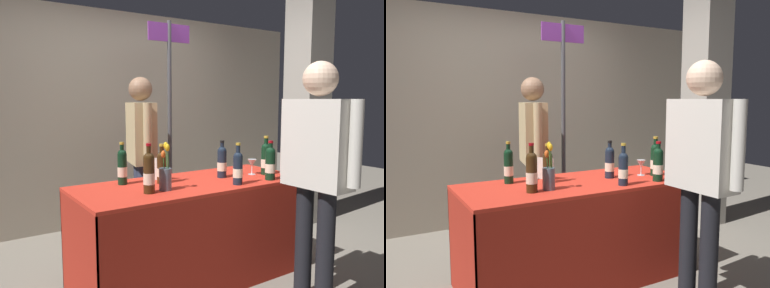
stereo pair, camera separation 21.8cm
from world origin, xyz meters
TOP-DOWN VIEW (x-y plane):
  - ground_plane at (0.00, 0.00)m, footprint 12.00×12.00m
  - back_partition at (0.00, 1.77)m, footprint 5.42×0.12m
  - concrete_pillar at (1.97, 0.55)m, footprint 0.39×0.39m
  - tasting_table at (0.00, 0.00)m, footprint 1.84×0.77m
  - featured_wine_bottle at (0.70, -0.09)m, footprint 0.08×0.08m
  - display_bottle_0 at (-0.45, -0.14)m, footprint 0.08×0.08m
  - display_bottle_1 at (0.57, -0.28)m, footprint 0.08×0.08m
  - display_bottle_2 at (0.24, -0.27)m, footprint 0.07×0.07m
  - display_bottle_3 at (0.31, 0.01)m, footprint 0.08×0.08m
  - display_bottle_4 at (-0.49, 0.22)m, footprint 0.07×0.07m
  - display_bottle_5 at (-0.22, 0.09)m, footprint 0.08×0.08m
  - wine_glass_near_vendor at (0.60, -0.03)m, footprint 0.08×0.08m
  - flower_vase at (-0.31, -0.12)m, footprint 0.09×0.09m
  - brochure_stand at (-0.19, 0.23)m, footprint 0.12×0.15m
  - vendor_presenter at (-0.01, 0.87)m, footprint 0.29×0.57m
  - taster_foreground_right at (0.48, -0.81)m, footprint 0.23×0.63m
  - booth_signpost at (0.41, 1.04)m, footprint 0.48×0.04m

SIDE VIEW (x-z plane):
  - ground_plane at x=0.00m, z-range 0.00..0.00m
  - tasting_table at x=0.00m, z-range 0.15..0.94m
  - brochure_stand at x=-0.19m, z-range 0.79..0.96m
  - wine_glass_near_vendor at x=0.60m, z-range 0.82..0.95m
  - flower_vase at x=-0.31m, z-range 0.72..1.07m
  - display_bottle_5 at x=-0.22m, z-range 0.76..1.07m
  - display_bottle_2 at x=0.24m, z-range 0.76..1.08m
  - display_bottle_3 at x=0.31m, z-range 0.77..1.07m
  - display_bottle_1 at x=0.57m, z-range 0.77..1.08m
  - display_bottle_4 at x=-0.49m, z-range 0.76..1.09m
  - featured_wine_bottle at x=0.70m, z-range 0.76..1.09m
  - display_bottle_0 at x=-0.45m, z-range 0.76..1.11m
  - vendor_presenter at x=-0.01m, z-range 0.16..1.80m
  - taster_foreground_right at x=0.48m, z-range 0.18..1.86m
  - back_partition at x=0.00m, z-range 0.00..2.42m
  - booth_signpost at x=0.41m, z-range 0.24..2.47m
  - concrete_pillar at x=1.97m, z-range 0.00..3.10m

